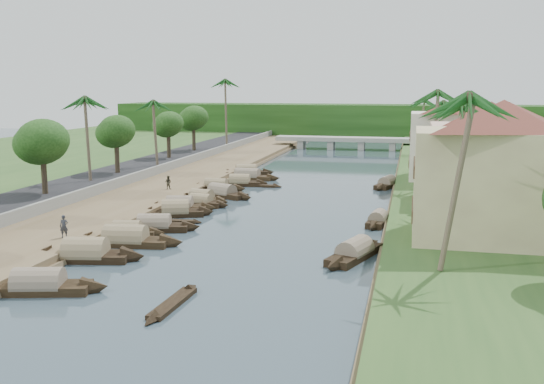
% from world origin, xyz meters
% --- Properties ---
extents(ground, '(220.00, 220.00, 0.00)m').
position_xyz_m(ground, '(0.00, 0.00, 0.00)').
color(ground, '#34444E').
rests_on(ground, ground).
extents(left_bank, '(10.00, 180.00, 0.80)m').
position_xyz_m(left_bank, '(-16.00, 20.00, 0.40)').
color(left_bank, brown).
rests_on(left_bank, ground).
extents(right_bank, '(16.00, 180.00, 1.20)m').
position_xyz_m(right_bank, '(19.00, 20.00, 0.60)').
color(right_bank, '#284B1E').
rests_on(right_bank, ground).
extents(road, '(8.00, 180.00, 1.40)m').
position_xyz_m(road, '(-24.50, 20.00, 0.70)').
color(road, black).
rests_on(road, ground).
extents(retaining_wall, '(0.40, 180.00, 1.10)m').
position_xyz_m(retaining_wall, '(-20.20, 20.00, 1.35)').
color(retaining_wall, slate).
rests_on(retaining_wall, left_bank).
extents(treeline, '(120.00, 14.00, 8.00)m').
position_xyz_m(treeline, '(0.00, 100.00, 4.00)').
color(treeline, '#15340E').
rests_on(treeline, ground).
extents(bridge, '(28.00, 4.00, 2.40)m').
position_xyz_m(bridge, '(0.00, 72.00, 1.72)').
color(bridge, gray).
rests_on(bridge, ground).
extents(building_near, '(14.85, 14.85, 10.20)m').
position_xyz_m(building_near, '(18.99, -2.00, 6.38)').
color(building_near, beige).
rests_on(building_near, right_bank).
extents(building_mid, '(14.11, 14.11, 9.70)m').
position_xyz_m(building_mid, '(19.99, 14.00, 6.13)').
color(building_mid, '#D0A793').
rests_on(building_mid, right_bank).
extents(building_far, '(15.59, 15.59, 10.20)m').
position_xyz_m(building_far, '(18.99, 28.00, 6.38)').
color(building_far, white).
rests_on(building_far, right_bank).
extents(building_distant, '(12.62, 12.62, 9.20)m').
position_xyz_m(building_distant, '(19.99, 48.00, 5.88)').
color(building_distant, beige).
rests_on(building_distant, right_bank).
extents(sampan_0, '(8.75, 3.83, 2.26)m').
position_xyz_m(sampan_0, '(-8.93, -17.06, 0.42)').
color(sampan_0, black).
rests_on(sampan_0, ground).
extents(sampan_1, '(8.99, 3.66, 2.56)m').
position_xyz_m(sampan_1, '(-9.74, -10.20, 0.42)').
color(sampan_1, black).
rests_on(sampan_1, ground).
extents(sampan_2, '(9.66, 3.09, 2.47)m').
position_xyz_m(sampan_2, '(-8.89, -5.67, 0.42)').
color(sampan_2, black).
rests_on(sampan_2, ground).
extents(sampan_3, '(8.26, 3.59, 2.19)m').
position_xyz_m(sampan_3, '(-8.69, -0.68, 0.42)').
color(sampan_3, black).
rests_on(sampan_3, ground).
extents(sampan_4, '(6.72, 2.81, 1.91)m').
position_xyz_m(sampan_4, '(-10.04, -3.12, 0.41)').
color(sampan_4, black).
rests_on(sampan_4, ground).
extents(sampan_5, '(7.72, 4.42, 2.39)m').
position_xyz_m(sampan_5, '(-9.21, 5.42, 0.42)').
color(sampan_5, black).
rests_on(sampan_5, ground).
extents(sampan_6, '(7.74, 3.24, 2.25)m').
position_xyz_m(sampan_6, '(-9.73, 7.83, 0.42)').
color(sampan_6, black).
rests_on(sampan_6, ground).
extents(sampan_7, '(6.76, 2.51, 1.82)m').
position_xyz_m(sampan_7, '(-8.50, 10.65, 0.40)').
color(sampan_7, black).
rests_on(sampan_7, ground).
extents(sampan_8, '(6.97, 3.18, 2.12)m').
position_xyz_m(sampan_8, '(-9.04, 12.42, 0.41)').
color(sampan_8, black).
rests_on(sampan_8, ground).
extents(sampan_9, '(8.64, 5.08, 2.20)m').
position_xyz_m(sampan_9, '(-7.99, 16.28, 0.42)').
color(sampan_9, black).
rests_on(sampan_9, ground).
extents(sampan_10, '(7.54, 1.91, 2.09)m').
position_xyz_m(sampan_10, '(-9.97, 20.15, 0.41)').
color(sampan_10, black).
rests_on(sampan_10, ground).
extents(sampan_11, '(7.56, 2.62, 2.14)m').
position_xyz_m(sampan_11, '(-8.21, 24.21, 0.41)').
color(sampan_11, black).
rests_on(sampan_11, ground).
extents(sampan_12, '(9.41, 2.17, 2.22)m').
position_xyz_m(sampan_12, '(-8.65, 29.39, 0.42)').
color(sampan_12, black).
rests_on(sampan_12, ground).
extents(sampan_13, '(8.31, 4.72, 2.26)m').
position_xyz_m(sampan_13, '(-9.90, 33.26, 0.42)').
color(sampan_13, black).
rests_on(sampan_13, ground).
extents(sampan_14, '(4.46, 8.88, 2.15)m').
position_xyz_m(sampan_14, '(8.98, -5.27, 0.41)').
color(sampan_14, black).
rests_on(sampan_14, ground).
extents(sampan_15, '(2.15, 6.49, 1.78)m').
position_xyz_m(sampan_15, '(10.01, 6.20, 0.40)').
color(sampan_15, black).
rests_on(sampan_15, ground).
extents(sampan_16, '(3.65, 7.94, 1.96)m').
position_xyz_m(sampan_16, '(9.94, 27.29, 0.41)').
color(sampan_16, black).
rests_on(sampan_16, ground).
extents(canoe_0, '(1.24, 6.87, 0.90)m').
position_xyz_m(canoe_0, '(-0.22, -17.25, 0.10)').
color(canoe_0, black).
rests_on(canoe_0, ground).
extents(canoe_1, '(4.45, 1.17, 0.71)m').
position_xyz_m(canoe_1, '(-7.80, 2.72, 0.10)').
color(canoe_1, black).
rests_on(canoe_1, ground).
extents(canoe_2, '(6.20, 1.02, 0.90)m').
position_xyz_m(canoe_2, '(-5.76, 23.93, 0.10)').
color(canoe_2, black).
rests_on(canoe_2, ground).
extents(palm_0, '(3.20, 3.20, 12.09)m').
position_xyz_m(palm_0, '(15.00, -11.02, 11.50)').
color(palm_0, brown).
rests_on(palm_0, ground).
extents(palm_1, '(3.20, 3.20, 11.04)m').
position_xyz_m(palm_1, '(16.00, 6.48, 10.49)').
color(palm_1, brown).
rests_on(palm_1, ground).
extents(palm_2, '(3.20, 3.20, 12.07)m').
position_xyz_m(palm_2, '(15.00, 20.68, 11.46)').
color(palm_2, brown).
rests_on(palm_2, ground).
extents(palm_3, '(3.20, 3.20, 10.53)m').
position_xyz_m(palm_3, '(16.00, 37.45, 9.99)').
color(palm_3, brown).
rests_on(palm_3, ground).
extents(palm_5, '(3.20, 3.20, 11.11)m').
position_xyz_m(palm_5, '(-24.00, 15.62, 10.74)').
color(palm_5, brown).
rests_on(palm_5, ground).
extents(palm_6, '(3.20, 3.20, 10.37)m').
position_xyz_m(palm_6, '(-22.00, 30.26, 10.02)').
color(palm_6, brown).
rests_on(palm_6, ground).
extents(palm_7, '(3.20, 3.20, 10.40)m').
position_xyz_m(palm_7, '(14.00, 56.71, 9.85)').
color(palm_7, brown).
rests_on(palm_7, ground).
extents(palm_8, '(3.20, 3.20, 13.53)m').
position_xyz_m(palm_8, '(-20.50, 58.15, 13.06)').
color(palm_8, brown).
rests_on(palm_8, ground).
extents(tree_2, '(5.23, 5.23, 7.48)m').
position_xyz_m(tree_2, '(-24.00, 6.62, 6.64)').
color(tree_2, '#3F3324').
rests_on(tree_2, ground).
extents(tree_3, '(4.60, 4.60, 7.13)m').
position_xyz_m(tree_3, '(-24.00, 22.48, 6.54)').
color(tree_3, '#3F3324').
rests_on(tree_3, ground).
extents(tree_4, '(4.38, 4.38, 6.92)m').
position_xyz_m(tree_4, '(-24.00, 39.43, 6.42)').
color(tree_4, '#3F3324').
rests_on(tree_4, ground).
extents(tree_5, '(4.69, 4.69, 7.45)m').
position_xyz_m(tree_5, '(-24.00, 50.53, 6.82)').
color(tree_5, '#3F3324').
rests_on(tree_5, ground).
extents(tree_6, '(4.53, 4.53, 6.85)m').
position_xyz_m(tree_6, '(24.00, 28.73, 6.09)').
color(tree_6, '#3F3324').
rests_on(tree_6, ground).
extents(person_near, '(0.74, 0.59, 1.76)m').
position_xyz_m(person_near, '(-13.17, -7.36, 1.68)').
color(person_near, '#2B2D33').
rests_on(person_near, left_bank).
extents(person_far, '(0.77, 0.61, 1.53)m').
position_xyz_m(person_far, '(-14.08, 15.35, 1.57)').
color(person_far, '#2E2D20').
rests_on(person_far, left_bank).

